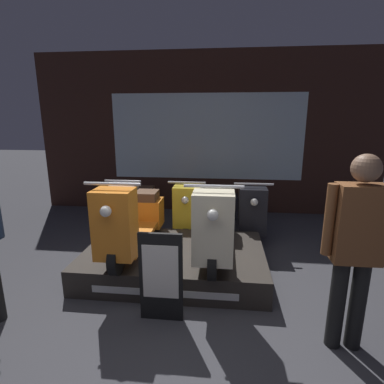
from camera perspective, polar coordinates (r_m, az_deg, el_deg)
ground_plane at (r=3.01m, az=-2.52°, el=-25.80°), size 30.00×30.00×0.00m
shop_wall_back at (r=6.17m, az=2.79°, el=10.90°), size 6.98×0.09×3.20m
display_platform at (r=3.91m, az=-3.33°, el=-12.91°), size 2.23×1.42×0.32m
scooter_display_left at (r=3.76m, az=-11.22°, el=-5.31°), size 0.58×1.76×0.99m
scooter_display_right at (r=3.59m, az=4.36°, el=-5.97°), size 0.58×1.76×0.99m
scooter_backrow_0 at (r=5.44m, az=-10.71°, el=-2.73°), size 0.58×1.76×0.99m
scooter_backrow_1 at (r=5.24m, az=-0.19°, el=-3.11°), size 0.58×1.76×0.99m
scooter_backrow_2 at (r=5.23m, az=10.76°, el=-3.40°), size 0.58×1.76×0.99m
person_right_browsing at (r=2.74m, az=28.73°, el=-8.51°), size 0.52×0.22×1.67m
price_sign_board at (r=2.97m, az=-5.93°, el=-15.81°), size 0.42×0.04×0.90m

